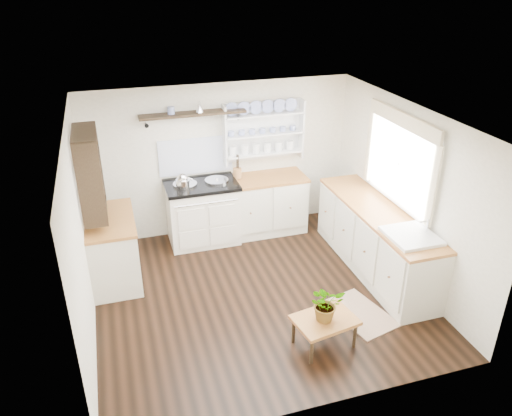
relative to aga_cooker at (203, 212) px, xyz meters
The scene contains 19 objects.
floor 1.68m from the aga_cooker, 76.63° to the right, with size 4.00×3.80×0.01m, color black.
wall_back 0.84m from the aga_cooker, 41.53° to the left, with size 4.00×0.02×2.30m, color beige.
wall_right 2.92m from the aga_cooker, 33.48° to the right, with size 0.02×3.80×2.30m, color beige.
wall_left 2.36m from the aga_cooker, 136.03° to the right, with size 0.02×3.80×2.30m, color beige.
ceiling 2.43m from the aga_cooker, 76.63° to the right, with size 4.00×3.80×0.01m, color white.
window 2.93m from the aga_cooker, 31.44° to the right, with size 0.08×1.55×1.22m.
aga_cooker is the anchor object (origin of this frame).
back_cabinets 0.97m from the aga_cooker, ahead, with size 1.27×0.63×0.90m.
right_cabinets 2.54m from the aga_cooker, 35.34° to the right, with size 0.62×2.43×0.90m.
belfast_sink 3.05m from the aga_cooker, 46.95° to the right, with size 0.55×0.60×0.45m.
left_cabinets 1.49m from the aga_cooker, 153.22° to the right, with size 0.62×1.13×0.90m.
plate_rack 1.51m from the aga_cooker, 16.02° to the left, with size 1.20×0.22×0.90m.
high_shelf 1.45m from the aga_cooker, 97.43° to the left, with size 1.50×0.29×0.16m.
left_shelving 1.94m from the aga_cooker, 155.46° to the right, with size 0.28×0.80×1.05m, color black.
kettle 0.65m from the aga_cooker, 156.85° to the right, with size 0.20×0.20×0.24m, color silver, non-canonical shape.
utensil_crock 0.78m from the aga_cooker, 10.80° to the left, with size 0.13×0.13×0.15m, color #A26D3B.
center_table 2.81m from the aga_cooker, 73.61° to the right, with size 0.73×0.58×0.36m.
potted_plant 2.80m from the aga_cooker, 73.61° to the right, with size 0.36×0.32×0.40m, color #3F7233.
floor_rug 2.78m from the aga_cooker, 58.34° to the right, with size 0.55×0.85×0.02m, color #7D6348.
Camera 1 is at (-1.56, -5.01, 3.81)m, focal length 35.00 mm.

